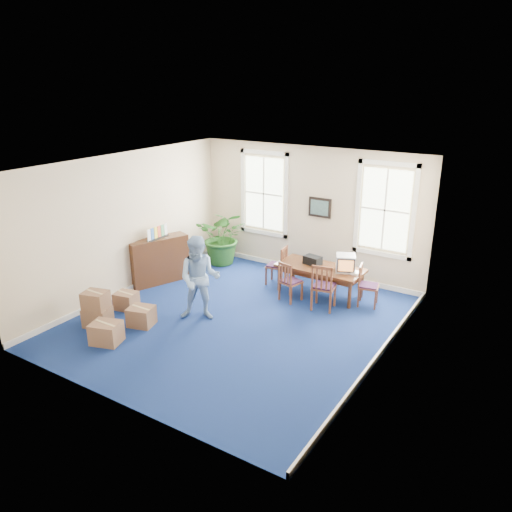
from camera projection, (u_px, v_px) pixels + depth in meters
The scene contains 25 objects.
floor at pixel (236, 320), 10.27m from camera, with size 6.50×6.50×0.00m, color navy.
ceiling at pixel (234, 165), 9.20m from camera, with size 6.50×6.50×0.00m, color white.
wall_back at pixel (309, 211), 12.33m from camera, with size 6.50×6.50×0.00m, color beige.
wall_front at pixel (108, 308), 7.14m from camera, with size 6.50×6.50×0.00m, color beige.
wall_left at pixel (125, 224), 11.23m from camera, with size 6.50×6.50×0.00m, color beige.
wall_right at pixel (385, 278), 8.24m from camera, with size 6.50×6.50×0.00m, color beige.
baseboard_back at pixel (307, 270), 12.82m from camera, with size 6.00×0.04×0.12m, color white.
baseboard_left at pixel (132, 288), 11.74m from camera, with size 0.04×6.50×0.12m, color white.
baseboard_right at pixel (376, 358), 8.77m from camera, with size 0.04×6.50×0.12m, color white.
window_left at pixel (264, 194), 12.86m from camera, with size 1.40×0.12×2.20m, color white, non-canonical shape.
window_right at pixel (385, 210), 11.26m from camera, with size 1.40×0.12×2.20m, color white, non-canonical shape.
wall_picture at pixel (320, 208), 12.09m from camera, with size 0.58×0.06×0.48m, color black, non-canonical shape.
conference_table at pixel (320, 280), 11.44m from camera, with size 1.96×0.89×0.67m, color #472613, non-canonical shape.
crt_tv at pixel (346, 263), 11.01m from camera, with size 0.41×0.45×0.38m, color #B7B7BC, non-canonical shape.
game_console at pixel (356, 273), 10.90m from camera, with size 0.16×0.20×0.05m, color white.
equipment_bag at pixel (313, 260), 11.45m from camera, with size 0.39×0.25×0.20m, color black.
chair_near_left at pixel (291, 281), 11.07m from camera, with size 0.41×0.41×0.92m, color brown, non-canonical shape.
chair_near_right at pixel (324, 286), 10.65m from camera, with size 0.47×0.47×1.05m, color brown, non-canonical shape.
chair_end_left at pixel (276, 265), 11.98m from camera, with size 0.43×0.43×0.95m, color brown, non-canonical shape.
chair_end_right at pixel (369, 286), 10.82m from camera, with size 0.41×0.41×0.92m, color brown, non-canonical shape.
man at pixel (200, 279), 10.08m from camera, with size 0.87×0.67×1.77m, color #80A4CF.
credenza at pixel (159, 260), 12.03m from camera, with size 0.42×1.46×1.15m, color #472613.
brochure_rack at pixel (157, 231), 11.78m from camera, with size 0.12×0.71×0.31m, color #99999E, non-canonical shape.
potted_plant at pixel (223, 237), 13.21m from camera, with size 1.34×1.17×1.50m, color #1F5019.
cardboard_boxes at pixel (107, 308), 9.92m from camera, with size 1.36×1.36×0.78m, color brown, non-canonical shape.
Camera 1 is at (5.24, -7.60, 4.71)m, focal length 35.00 mm.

